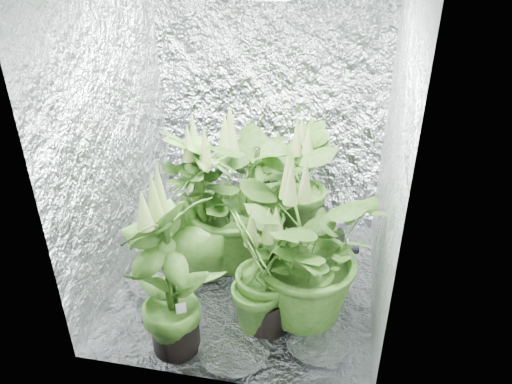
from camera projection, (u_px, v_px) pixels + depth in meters
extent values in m
plane|color=silver|center=(248.00, 282.00, 3.29)|extent=(1.60, 1.60, 0.00)
cube|color=silver|center=(270.00, 97.00, 3.47)|extent=(1.60, 0.02, 2.00)
cube|color=silver|center=(207.00, 219.00, 2.11)|extent=(1.60, 0.02, 2.00)
cube|color=silver|center=(113.00, 132.00, 2.93)|extent=(0.02, 1.60, 2.00)
cube|color=silver|center=(393.00, 155.00, 2.66)|extent=(0.02, 1.60, 2.00)
cylinder|color=black|center=(240.00, 245.00, 3.41)|extent=(0.30, 0.30, 0.27)
cylinder|color=#4D2D1B|center=(240.00, 231.00, 3.36)|extent=(0.28, 0.28, 0.03)
imported|color=#1F4714|center=(239.00, 196.00, 3.22)|extent=(0.93, 0.93, 0.99)
cone|color=olive|center=(238.00, 134.00, 3.00)|extent=(0.10, 0.10, 0.27)
cylinder|color=black|center=(267.00, 224.00, 3.70)|extent=(0.24, 0.24, 0.22)
cylinder|color=#4D2D1B|center=(267.00, 213.00, 3.65)|extent=(0.22, 0.22, 0.03)
imported|color=#1F4714|center=(268.00, 188.00, 3.55)|extent=(0.57, 0.57, 0.77)
cone|color=olive|center=(268.00, 145.00, 3.38)|extent=(0.08, 0.08, 0.22)
cylinder|color=black|center=(298.00, 219.00, 3.73)|extent=(0.27, 0.27, 0.24)
cylinder|color=#4D2D1B|center=(299.00, 207.00, 3.68)|extent=(0.24, 0.24, 0.03)
imported|color=#1F4714|center=(300.00, 180.00, 3.57)|extent=(0.61, 0.61, 0.85)
cone|color=olive|center=(302.00, 132.00, 3.38)|extent=(0.09, 0.09, 0.24)
cylinder|color=black|center=(204.00, 254.00, 3.36)|extent=(0.26, 0.26, 0.24)
cylinder|color=#4D2D1B|center=(203.00, 242.00, 3.31)|extent=(0.24, 0.24, 0.03)
imported|color=#1F4714|center=(200.00, 202.00, 3.16)|extent=(0.78, 0.78, 0.99)
cone|color=olive|center=(196.00, 139.00, 2.94)|extent=(0.08, 0.08, 0.24)
cylinder|color=black|center=(297.00, 302.00, 2.95)|extent=(0.25, 0.25, 0.23)
cylinder|color=#4D2D1B|center=(298.00, 290.00, 2.90)|extent=(0.23, 0.23, 0.03)
imported|color=#1F4714|center=(300.00, 249.00, 2.76)|extent=(1.02, 1.02, 0.96)
cone|color=olive|center=(304.00, 182.00, 2.55)|extent=(0.08, 0.08, 0.23)
cylinder|color=black|center=(176.00, 330.00, 2.75)|extent=(0.26, 0.26, 0.24)
cylinder|color=#4D2D1B|center=(174.00, 316.00, 2.70)|extent=(0.24, 0.24, 0.03)
imported|color=#1F4714|center=(169.00, 272.00, 2.55)|extent=(0.73, 0.73, 1.00)
cone|color=olive|center=(161.00, 197.00, 2.33)|extent=(0.08, 0.08, 0.24)
cylinder|color=black|center=(262.00, 313.00, 2.88)|extent=(0.25, 0.25, 0.22)
cylinder|color=#4D2D1B|center=(262.00, 300.00, 2.83)|extent=(0.23, 0.23, 0.03)
imported|color=#1F4714|center=(263.00, 272.00, 2.73)|extent=(0.47, 0.47, 0.78)
cone|color=olive|center=(263.00, 221.00, 2.56)|extent=(0.08, 0.08, 0.22)
cylinder|color=black|center=(348.00, 265.00, 3.38)|extent=(0.13, 0.13, 0.07)
cylinder|color=black|center=(350.00, 248.00, 3.31)|extent=(0.12, 0.12, 0.09)
cylinder|color=#4C4C51|center=(342.00, 249.00, 3.30)|extent=(0.11, 0.26, 0.27)
torus|color=#4C4C51|center=(342.00, 249.00, 3.30)|extent=(0.11, 0.27, 0.29)
cube|color=white|center=(181.00, 310.00, 2.63)|extent=(0.06, 0.05, 0.08)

